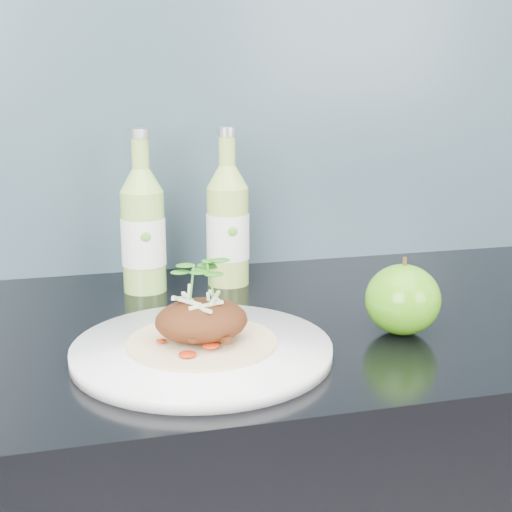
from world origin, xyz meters
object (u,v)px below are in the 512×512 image
(green_apple, at_px, (403,299))
(cider_bottle_left, at_px, (143,231))
(cider_bottle_right, at_px, (228,226))
(dinner_plate, at_px, (202,350))

(green_apple, bearing_deg, cider_bottle_left, 136.90)
(cider_bottle_left, xyz_separation_m, cider_bottle_right, (0.13, 0.00, 0.00))
(dinner_plate, relative_size, cider_bottle_right, 1.57)
(cider_bottle_right, bearing_deg, green_apple, -45.53)
(cider_bottle_right, bearing_deg, cider_bottle_left, -163.87)
(green_apple, relative_size, cider_bottle_right, 0.48)
(green_apple, xyz_separation_m, cider_bottle_left, (-0.29, 0.27, 0.05))
(dinner_plate, bearing_deg, cider_bottle_right, 71.64)
(green_apple, distance_m, cider_bottle_left, 0.40)
(cider_bottle_left, bearing_deg, dinner_plate, -79.43)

